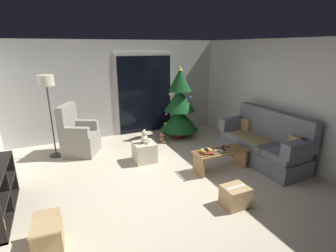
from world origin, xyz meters
TOP-DOWN VIEW (x-y plane):
  - ground_plane at (0.00, 0.00)m, footprint 7.00×7.00m
  - wall_back at (0.00, 3.06)m, footprint 5.72×0.12m
  - wall_right at (2.86, 0.00)m, footprint 0.12×6.00m
  - patio_door_frame at (0.73, 2.99)m, footprint 1.60×0.02m
  - patio_door_glass at (0.73, 2.97)m, footprint 1.50×0.02m
  - couch at (2.32, 0.08)m, footprint 0.84×1.96m
  - coffee_table at (1.27, 0.12)m, footprint 1.10×0.40m
  - remote_black at (1.33, 0.14)m, footprint 0.08×0.16m
  - remote_graphite at (1.46, 0.21)m, footprint 0.14×0.14m
  - remote_white at (1.21, 0.10)m, footprint 0.16×0.12m
  - book_stack at (0.94, 0.12)m, footprint 0.24×0.23m
  - cell_phone at (0.93, 0.12)m, footprint 0.11×0.16m
  - christmas_tree at (1.38, 2.15)m, footprint 1.01×1.01m
  - armchair at (-1.18, 2.09)m, footprint 0.93×0.93m
  - floor_lamp at (-1.68, 2.17)m, footprint 0.32×0.32m
  - ottoman at (0.03, 1.10)m, footprint 0.44×0.44m
  - teddy_bear_cream at (0.04, 1.10)m, footprint 0.22×0.21m
  - teddy_bear_chestnut_by_tree at (0.81, 1.96)m, footprint 0.21×0.22m
  - cardboard_box_open_near_shelf at (-1.83, -0.78)m, footprint 0.36×0.53m
  - cardboard_box_taped_mid_floor at (0.77, -0.98)m, footprint 0.39×0.34m

SIDE VIEW (x-z plane):
  - ground_plane at x=0.00m, z-range 0.00..0.00m
  - teddy_bear_chestnut_by_tree at x=0.81m, z-range -0.02..0.26m
  - cardboard_box_taped_mid_floor at x=0.77m, z-range 0.00..0.32m
  - cardboard_box_open_near_shelf at x=-1.83m, z-range -0.02..0.37m
  - ottoman at x=0.03m, z-range 0.00..0.41m
  - coffee_table at x=1.27m, z-range 0.07..0.48m
  - couch at x=2.32m, z-range -0.14..0.94m
  - armchair at x=-1.18m, z-range -0.16..0.97m
  - remote_black at x=1.33m, z-range 0.41..0.43m
  - remote_graphite at x=1.46m, z-range 0.41..0.43m
  - remote_white at x=1.21m, z-range 0.41..0.43m
  - book_stack at x=0.94m, z-range 0.41..0.48m
  - cell_phone at x=0.93m, z-range 0.48..0.49m
  - teddy_bear_cream at x=0.04m, z-range 0.39..0.68m
  - christmas_tree at x=1.38m, z-range -0.10..1.78m
  - patio_door_glass at x=0.73m, z-range 0.00..2.10m
  - patio_door_frame at x=0.73m, z-range 0.00..2.20m
  - wall_back at x=0.00m, z-range 0.00..2.50m
  - wall_right at x=2.86m, z-range 0.00..2.50m
  - floor_lamp at x=-1.68m, z-range 0.61..2.40m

